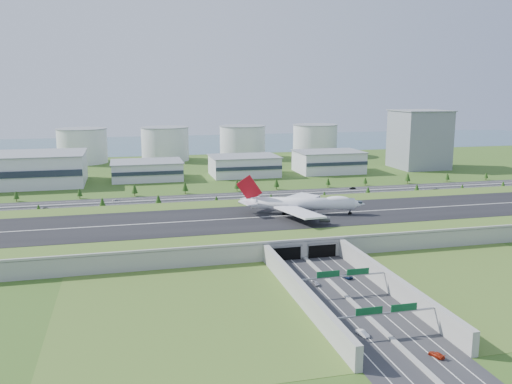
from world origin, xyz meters
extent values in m
plane|color=#3F5D1D|center=(0.00, 0.00, 0.00)|extent=(1200.00, 1200.00, 0.00)
cube|color=gray|center=(0.00, 0.00, 4.00)|extent=(520.00, 100.00, 8.00)
cube|color=#40591E|center=(0.00, 0.00, 8.08)|extent=(520.00, 100.00, 0.16)
cube|color=black|center=(0.00, 0.00, 8.22)|extent=(520.00, 58.00, 0.12)
cube|color=silver|center=(0.00, 0.00, 8.30)|extent=(520.00, 0.90, 0.02)
cube|color=gray|center=(0.00, -49.40, 8.60)|extent=(520.00, 1.20, 1.20)
cube|color=#28282B|center=(0.00, -110.00, 0.06)|extent=(34.00, 120.00, 0.12)
cube|color=gray|center=(0.00, -110.00, 0.45)|extent=(1.60, 120.00, 0.90)
cube|color=gray|center=(-18.20, -100.00, 4.00)|extent=(2.40, 100.00, 8.00)
cube|color=gray|center=(18.20, -100.00, 4.00)|extent=(2.40, 100.00, 8.00)
cube|color=black|center=(-8.50, -50.20, 3.20)|extent=(13.00, 1.20, 6.00)
cube|color=black|center=(8.50, -50.20, 3.20)|extent=(13.00, 1.20, 6.00)
cylinder|color=gray|center=(-19.00, -95.00, 3.50)|extent=(0.70, 0.70, 7.00)
cylinder|color=gray|center=(19.00, -95.00, 3.50)|extent=(0.70, 0.70, 7.00)
cube|color=gray|center=(0.00, -95.00, 7.20)|extent=(38.00, 0.50, 0.50)
cube|color=#0C4C23|center=(-6.00, -95.10, 8.60)|extent=(9.00, 0.30, 2.40)
cube|color=#0C4C23|center=(6.00, -95.10, 8.60)|extent=(9.00, 0.30, 2.40)
cylinder|color=gray|center=(-19.00, -130.00, 3.50)|extent=(0.70, 0.70, 7.00)
cylinder|color=gray|center=(19.00, -130.00, 3.50)|extent=(0.70, 0.70, 7.00)
cube|color=gray|center=(0.00, -130.00, 7.20)|extent=(38.00, 0.50, 0.50)
cube|color=#0C4C23|center=(-6.00, -130.10, 8.60)|extent=(9.00, 0.30, 2.40)
cube|color=#0C4C23|center=(6.00, -130.10, 8.60)|extent=(9.00, 0.30, 2.40)
cube|color=#28282B|center=(0.00, 95.00, 0.06)|extent=(560.00, 36.00, 0.12)
cylinder|color=#3D2819|center=(-131.22, 73.00, 1.09)|extent=(0.50, 0.50, 2.18)
cone|color=black|center=(-131.22, 73.00, 3.87)|extent=(3.39, 3.39, 4.36)
cylinder|color=#3D2819|center=(-93.08, 73.00, 1.48)|extent=(0.50, 0.50, 2.96)
cone|color=black|center=(-93.08, 73.00, 5.26)|extent=(4.61, 4.61, 5.92)
cylinder|color=#3D2819|center=(-58.04, 73.00, 1.51)|extent=(0.50, 0.50, 3.02)
cone|color=black|center=(-58.04, 73.00, 5.38)|extent=(4.70, 4.70, 6.05)
cylinder|color=#3D2819|center=(-19.85, 73.00, 1.08)|extent=(0.50, 0.50, 2.15)
cone|color=black|center=(-19.85, 73.00, 3.82)|extent=(3.35, 3.35, 4.30)
cylinder|color=#3D2819|center=(17.83, 73.00, 1.03)|extent=(0.50, 0.50, 2.06)
cone|color=black|center=(17.83, 73.00, 3.67)|extent=(3.21, 3.21, 4.12)
cylinder|color=#3D2819|center=(56.59, 73.00, 1.01)|extent=(0.50, 0.50, 2.01)
cone|color=black|center=(56.59, 73.00, 3.58)|extent=(3.13, 3.13, 4.03)
cylinder|color=#3D2819|center=(89.57, 73.00, 1.32)|extent=(0.50, 0.50, 2.63)
cone|color=black|center=(89.57, 73.00, 4.68)|extent=(4.10, 4.10, 5.27)
cylinder|color=#3D2819|center=(128.21, 73.00, 1.37)|extent=(0.50, 0.50, 2.74)
cone|color=black|center=(128.21, 73.00, 4.88)|extent=(4.27, 4.27, 5.49)
cylinder|color=#3D2819|center=(165.93, 73.00, 1.07)|extent=(0.50, 0.50, 2.14)
cone|color=black|center=(165.93, 73.00, 3.81)|extent=(3.33, 3.33, 4.28)
cylinder|color=#3D2819|center=(201.16, 73.00, 1.24)|extent=(0.50, 0.50, 2.49)
cone|color=black|center=(201.16, 73.00, 4.42)|extent=(3.87, 3.87, 4.97)
cylinder|color=#3D2819|center=(-151.60, 117.00, 1.27)|extent=(0.50, 0.50, 2.53)
cone|color=black|center=(-151.60, 117.00, 4.50)|extent=(3.94, 3.94, 5.06)
cylinder|color=#3D2819|center=(-110.02, 117.00, 1.26)|extent=(0.50, 0.50, 2.51)
cone|color=black|center=(-110.02, 117.00, 4.46)|extent=(3.90, 3.90, 5.02)
cylinder|color=#3D2819|center=(-72.13, 117.00, 1.46)|extent=(0.50, 0.50, 2.92)
cone|color=black|center=(-72.13, 117.00, 5.19)|extent=(4.54, 4.54, 5.84)
cylinder|color=#3D2819|center=(-35.75, 117.00, 1.49)|extent=(0.50, 0.50, 2.98)
cone|color=black|center=(-35.75, 117.00, 5.29)|extent=(4.63, 4.63, 5.95)
cylinder|color=#3D2819|center=(3.35, 117.00, 1.52)|extent=(0.50, 0.50, 3.04)
cone|color=black|center=(3.35, 117.00, 5.40)|extent=(4.72, 4.72, 6.07)
cylinder|color=#3D2819|center=(34.22, 117.00, 1.45)|extent=(0.50, 0.50, 2.90)
cone|color=black|center=(34.22, 117.00, 5.15)|extent=(4.51, 4.51, 5.80)
cylinder|color=#3D2819|center=(76.41, 117.00, 1.27)|extent=(0.50, 0.50, 2.53)
cone|color=black|center=(76.41, 117.00, 4.51)|extent=(3.94, 3.94, 5.07)
cylinder|color=#3D2819|center=(108.06, 117.00, 1.16)|extent=(0.50, 0.50, 2.31)
cone|color=black|center=(108.06, 117.00, 4.11)|extent=(3.59, 3.59, 4.62)
cylinder|color=#3D2819|center=(145.39, 117.00, 1.51)|extent=(0.50, 0.50, 3.01)
cone|color=black|center=(145.39, 117.00, 5.36)|extent=(4.69, 4.69, 6.03)
cylinder|color=#3D2819|center=(181.85, 117.00, 1.27)|extent=(0.50, 0.50, 2.55)
cone|color=black|center=(181.85, 117.00, 4.53)|extent=(3.96, 3.96, 5.09)
cylinder|color=#3D2819|center=(218.89, 117.00, 1.12)|extent=(0.50, 0.50, 2.24)
cone|color=black|center=(218.89, 117.00, 3.97)|extent=(3.48, 3.48, 4.47)
cube|color=silver|center=(-170.00, 185.00, 12.50)|extent=(120.00, 60.00, 25.00)
cube|color=silver|center=(-60.00, 190.00, 7.50)|extent=(58.00, 42.00, 15.00)
cube|color=silver|center=(25.00, 190.00, 8.50)|extent=(58.00, 42.00, 17.00)
cube|color=silver|center=(105.00, 190.00, 9.50)|extent=(58.00, 42.00, 19.00)
cube|color=gray|center=(200.00, 195.00, 27.50)|extent=(46.00, 46.00, 55.00)
cylinder|color=silver|center=(-120.00, 310.00, 17.50)|extent=(50.00, 50.00, 35.00)
cylinder|color=silver|center=(-35.00, 310.00, 17.50)|extent=(50.00, 50.00, 35.00)
cylinder|color=silver|center=(50.00, 310.00, 17.50)|extent=(50.00, 50.00, 35.00)
cylinder|color=silver|center=(135.00, 310.00, 17.50)|extent=(50.00, 50.00, 35.00)
cube|color=#375A69|center=(0.00, 480.00, 0.03)|extent=(1200.00, 260.00, 0.06)
cylinder|color=white|center=(16.46, 2.22, 14.18)|extent=(56.40, 22.86, 6.51)
cone|color=white|center=(45.65, -6.69, 14.18)|extent=(9.69, 8.60, 6.51)
cone|color=white|center=(-12.74, 11.13, 14.59)|extent=(11.63, 9.20, 6.51)
ellipsoid|color=white|center=(34.98, -3.44, 16.53)|extent=(14.76, 8.90, 4.00)
cube|color=white|center=(9.46, -13.73, 13.16)|extent=(20.72, 32.92, 1.61)
cube|color=white|center=(19.56, 19.35, 13.16)|extent=(31.73, 30.04, 1.61)
cylinder|color=#38383D|center=(17.53, -10.88, 10.93)|extent=(5.95, 4.46, 3.05)
cylinder|color=#38383D|center=(19.94, -23.31, 10.93)|extent=(5.95, 4.46, 3.05)
cylinder|color=#38383D|center=(24.66, 12.48, 10.93)|extent=(5.95, 4.46, 3.05)
cylinder|color=#38383D|center=(33.60, 21.45, 10.93)|extent=(5.95, 4.46, 3.05)
cube|color=white|center=(-13.70, 4.50, 15.40)|extent=(8.47, 12.28, 0.61)
cube|color=white|center=(-9.84, 17.16, 15.40)|extent=(12.35, 12.10, 0.61)
cube|color=#A70B18|center=(-11.77, 10.83, 22.32)|extent=(14.14, 5.11, 15.25)
cylinder|color=black|center=(41.60, -5.46, 8.84)|extent=(1.93, 0.71, 1.93)
cylinder|color=black|center=(11.61, 0.29, 8.84)|extent=(1.93, 0.71, 1.93)
cylinder|color=black|center=(13.51, 6.52, 8.84)|extent=(1.93, 0.71, 1.93)
cylinder|color=black|center=(5.77, 2.07, 8.84)|extent=(1.93, 0.71, 1.93)
cylinder|color=black|center=(7.67, 8.30, 8.84)|extent=(1.93, 0.71, 1.93)
imported|color=silver|center=(-6.57, -83.72, 0.93)|extent=(2.00, 4.80, 1.63)
imported|color=white|center=(-7.50, -129.22, 0.95)|extent=(3.02, 5.33, 1.66)
imported|color=#0C1C3C|center=(8.60, -79.27, 0.85)|extent=(3.89, 5.75, 1.46)
imported|color=#9C240E|center=(7.50, -147.09, 0.86)|extent=(3.72, 5.50, 1.48)
imported|color=#535358|center=(-128.99, 86.80, 0.78)|extent=(4.15, 2.96, 1.31)
imported|color=black|center=(91.68, 104.53, 0.89)|extent=(4.73, 1.77, 1.54)
imported|color=silver|center=(153.22, 87.83, 0.83)|extent=(5.57, 3.73, 1.42)
imported|color=silver|center=(-85.41, 102.36, 0.80)|extent=(4.70, 1.96, 1.36)
camera|label=1|loc=(-78.16, -275.94, 77.30)|focal=38.00mm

